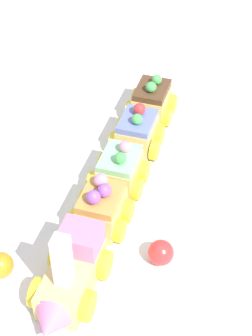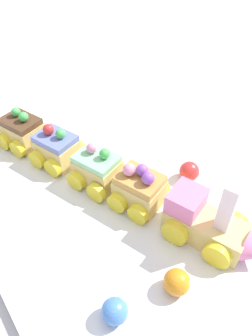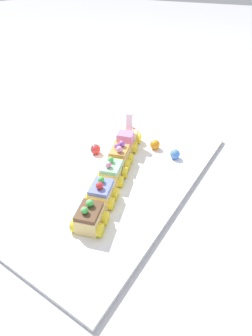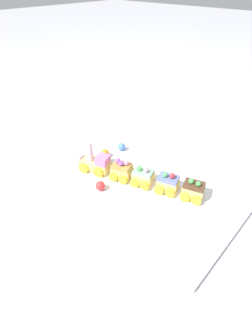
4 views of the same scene
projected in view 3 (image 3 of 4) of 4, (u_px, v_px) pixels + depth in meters
ground_plane at (116, 176)px, 0.72m from camera, size 10.00×10.00×0.00m
display_board at (116, 175)px, 0.72m from camera, size 0.68×0.39×0.01m
cake_train_locomotive at (128, 138)px, 0.82m from camera, size 0.14×0.09×0.10m
cake_car_caramel at (119, 156)px, 0.73m from camera, size 0.08×0.08×0.07m
cake_car_mint at (112, 173)px, 0.68m from camera, size 0.08×0.08×0.07m
cake_car_blueberry at (101, 194)px, 0.61m from camera, size 0.08×0.08×0.07m
cake_car_chocolate at (90, 218)px, 0.55m from camera, size 0.08×0.08×0.07m
gumball_blue at (175, 154)px, 0.76m from camera, size 0.03×0.03×0.03m
gumball_orange at (155, 144)px, 0.81m from camera, size 0.03×0.03×0.03m
gumball_red at (95, 149)px, 0.78m from camera, size 0.03×0.03×0.03m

